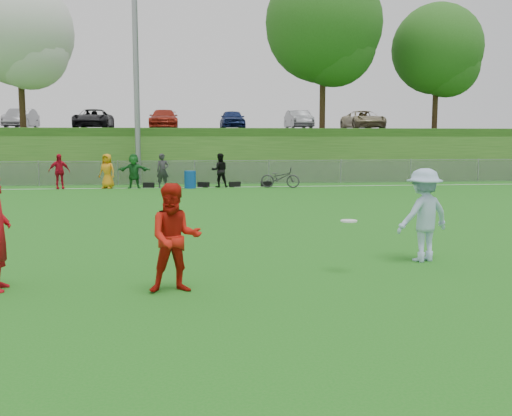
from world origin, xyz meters
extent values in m
plane|color=#1A6B16|center=(0.00, 0.00, 0.00)|extent=(120.00, 120.00, 0.00)
cube|color=white|center=(0.00, 18.00, 0.01)|extent=(60.00, 0.10, 0.01)
cube|color=gray|center=(0.00, 20.00, 0.60)|extent=(58.00, 0.02, 1.20)
cube|color=gray|center=(0.00, 20.00, 1.25)|extent=(58.00, 0.04, 0.04)
cylinder|color=gray|center=(-3.00, 20.80, 6.00)|extent=(0.30, 0.30, 12.00)
cube|color=#215016|center=(0.00, 31.00, 1.50)|extent=(120.00, 18.00, 3.00)
cube|color=black|center=(0.00, 33.00, 3.05)|extent=(120.00, 12.00, 0.10)
cylinder|color=black|center=(-10.00, 25.00, 6.75)|extent=(0.36, 0.36, 7.50)
sphere|color=beige|center=(-10.00, 25.00, 8.62)|extent=(6.30, 6.30, 6.30)
sphere|color=beige|center=(-9.40, 24.70, 7.50)|extent=(4.50, 4.50, 4.50)
cylinder|color=black|center=(8.00, 24.50, 7.25)|extent=(0.36, 0.36, 8.50)
sphere|color=#214C14|center=(8.00, 24.50, 9.38)|extent=(7.14, 7.14, 7.14)
sphere|color=#214C14|center=(8.60, 24.20, 8.10)|extent=(5.10, 5.10, 5.10)
cylinder|color=black|center=(16.00, 26.00, 6.50)|extent=(0.36, 0.36, 7.00)
sphere|color=#214C14|center=(16.00, 26.00, 8.25)|extent=(5.88, 5.88, 5.88)
sphere|color=#214C14|center=(16.60, 25.70, 7.20)|extent=(4.20, 4.20, 4.20)
imported|color=gray|center=(-12.00, 32.00, 3.82)|extent=(1.52, 4.37, 1.44)
imported|color=black|center=(-7.00, 32.00, 3.82)|extent=(2.39, 5.18, 1.44)
imported|color=maroon|center=(-2.00, 32.00, 3.82)|extent=(2.02, 4.96, 1.44)
imported|color=navy|center=(3.00, 32.00, 3.82)|extent=(1.70, 4.23, 1.44)
imported|color=slate|center=(8.00, 32.00, 3.82)|extent=(1.52, 4.37, 1.44)
imported|color=tan|center=(13.00, 32.00, 3.82)|extent=(2.39, 5.18, 1.44)
imported|color=red|center=(-6.56, 18.00, 0.85)|extent=(1.07, 0.72, 1.69)
imported|color=orange|center=(-4.28, 18.00, 0.85)|extent=(0.98, 0.84, 1.69)
imported|color=#1B6625|center=(-3.00, 18.00, 0.85)|extent=(1.58, 0.53, 1.69)
imported|color=#2B2B2D|center=(-1.60, 18.00, 0.85)|extent=(0.71, 0.57, 1.69)
imported|color=black|center=(1.22, 18.00, 0.85)|extent=(0.85, 0.68, 1.69)
cube|color=black|center=(-2.31, 18.10, 0.13)|extent=(0.56, 0.30, 0.26)
cube|color=black|center=(0.40, 18.10, 0.13)|extent=(0.61, 0.53, 0.26)
cube|color=black|center=(1.98, 18.10, 0.13)|extent=(0.59, 0.37, 0.26)
cube|color=black|center=(3.59, 18.10, 0.13)|extent=(0.56, 0.29, 0.26)
imported|color=red|center=(-0.65, -1.56, 0.87)|extent=(0.90, 0.73, 1.74)
imported|color=#A6C1E6|center=(4.20, 0.17, 0.92)|extent=(1.36, 1.04, 1.85)
cylinder|color=white|center=(2.45, -0.60, 0.95)|extent=(0.30, 0.30, 0.03)
cylinder|color=#0E4398|center=(-0.26, 17.60, 0.43)|extent=(0.63, 0.63, 0.85)
imported|color=#2E2E31|center=(4.18, 17.34, 0.51)|extent=(2.04, 1.16, 1.01)
camera|label=1|loc=(-0.47, -10.53, 2.43)|focal=40.00mm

